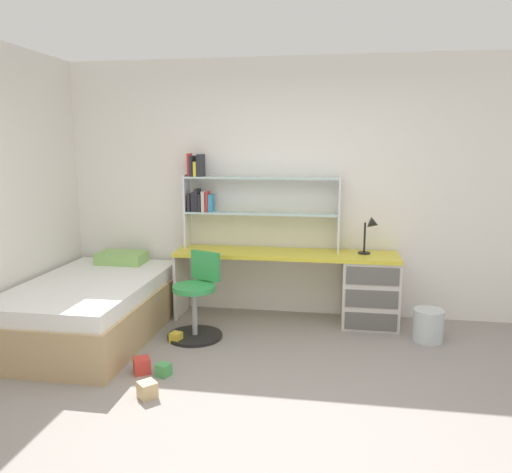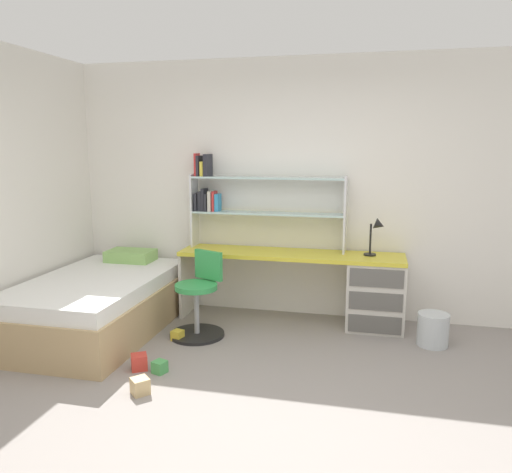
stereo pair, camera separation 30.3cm
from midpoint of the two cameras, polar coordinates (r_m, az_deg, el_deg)
ground_plane at (r=3.53m, az=2.57°, el=-20.34°), size 5.97×5.45×0.02m
room_shell at (r=4.54m, az=-9.54°, el=4.49°), size 5.97×5.45×2.68m
desk at (r=5.13m, az=12.46°, el=-5.57°), size 2.27×0.50×0.72m
bookshelf_hutch at (r=5.23m, az=0.38°, el=4.63°), size 1.62×0.22×0.99m
desk_lamp at (r=5.03m, az=15.33°, el=0.61°), size 0.20×0.17×0.38m
swivel_chair at (r=4.80m, az=-4.75°, el=-7.58°), size 0.52×0.52×0.80m
bed_platform at (r=5.11m, az=-15.95°, el=-7.42°), size 1.19×1.95×0.66m
waste_bin at (r=4.93m, az=21.23°, el=-9.88°), size 0.28×0.28×0.30m
toy_block_natural_0 at (r=3.87m, az=-10.82°, el=-16.44°), size 0.17×0.17×0.12m
toy_block_red_1 at (r=4.25m, az=-11.15°, el=-13.89°), size 0.17×0.17×0.12m
toy_block_green_2 at (r=4.17m, az=-8.84°, el=-14.51°), size 0.13×0.13×0.10m
toy_block_yellow_3 at (r=4.78m, az=-7.12°, el=-11.15°), size 0.12×0.12×0.10m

